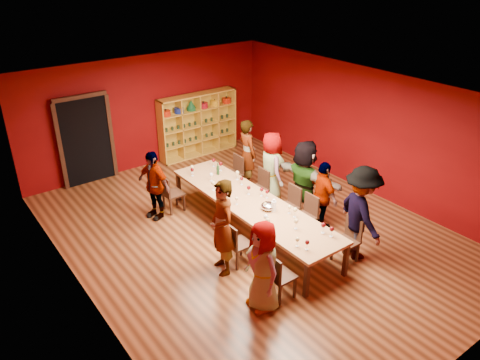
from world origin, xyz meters
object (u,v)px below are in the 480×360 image
chair_person_left_0 (278,274)px  chair_person_left_1 (236,242)px  wine_bottle (218,170)px  chair_person_left_4 (170,192)px  person_right_0 (361,213)px  chair_person_right_3 (260,186)px  chair_person_right_0 (349,238)px  chair_person_right_1 (307,213)px  person_right_2 (304,181)px  person_left_4 (154,185)px  chair_person_right_4 (235,171)px  person_right_3 (271,168)px  tasting_table (251,204)px  person_left_0 (263,266)px  person_left_1 (222,228)px  chair_person_right_2 (291,204)px  shelving_unit (197,122)px  person_right_4 (247,153)px  spittoon_bowl (268,206)px

chair_person_left_0 → chair_person_left_1: 1.20m
wine_bottle → chair_person_left_4: bearing=163.1°
person_right_0 → chair_person_right_3: size_ratio=2.12×
chair_person_right_0 → chair_person_left_0: bearing=-178.7°
chair_person_right_1 → person_right_2: (0.36, 0.51, 0.43)m
person_left_4 → chair_person_right_4: (2.20, 0.01, -0.29)m
person_right_3 → chair_person_right_4: size_ratio=1.94×
tasting_table → person_right_0: 2.20m
chair_person_right_4 → wine_bottle: (-0.73, -0.35, 0.36)m
chair_person_left_1 → person_right_3: size_ratio=0.52×
chair_person_left_4 → person_right_3: 2.39m
chair_person_left_4 → chair_person_right_4: 1.82m
person_right_0 → chair_person_right_3: (-0.25, 2.70, -0.45)m
chair_person_left_0 → person_left_0: person_left_0 is taller
person_left_1 → chair_person_right_0: size_ratio=2.08×
chair_person_left_4 → person_right_3: size_ratio=0.52×
person_left_0 → chair_person_left_4: size_ratio=1.82×
chair_person_right_1 → person_right_3: (0.33, 1.56, 0.37)m
person_right_0 → chair_person_right_1: size_ratio=2.12×
chair_person_right_2 → person_left_4: bearing=137.4°
chair_person_left_1 → chair_person_right_1: 1.82m
chair_person_right_3 → person_right_3: size_ratio=0.52×
shelving_unit → chair_person_left_4: (-2.31, -2.51, -0.49)m
person_right_2 → person_right_3: person_right_2 is taller
chair_person_right_0 → person_right_0: person_right_0 is taller
person_left_1 → chair_person_right_0: person_left_1 is taller
chair_person_right_3 → person_right_4: bearing=68.7°
chair_person_left_1 → chair_person_right_0: bearing=-32.5°
person_right_3 → spittoon_bowl: size_ratio=5.71×
shelving_unit → chair_person_right_4: shelving_unit is taller
person_right_2 → person_right_0: bearing=171.3°
person_left_1 → person_left_4: bearing=-164.2°
chair_person_left_4 → chair_person_left_0: bearing=-90.0°
person_left_1 → person_right_4: (2.50, 2.52, -0.05)m
chair_person_right_0 → chair_person_right_3: size_ratio=1.00×
chair_person_left_1 → wine_bottle: 2.46m
shelving_unit → chair_person_right_2: shelving_unit is taller
person_left_1 → chair_person_right_3: bearing=139.9°
tasting_table → person_right_0: size_ratio=2.39×
person_right_0 → chair_person_right_2: person_right_0 is taller
person_right_0 → shelving_unit: bearing=16.8°
shelving_unit → person_right_4: size_ratio=1.38×
tasting_table → shelving_unit: (1.40, 4.32, 0.28)m
person_right_0 → chair_person_left_0: bearing=110.2°
tasting_table → chair_person_right_2: chair_person_right_2 is taller
person_left_0 → chair_person_left_1: size_ratio=1.82×
chair_person_left_1 → person_right_3: person_right_3 is taller
person_left_4 → chair_person_right_2: 3.00m
chair_person_right_1 → spittoon_bowl: spittoon_bowl is taller
chair_person_right_0 → person_right_0: 0.51m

